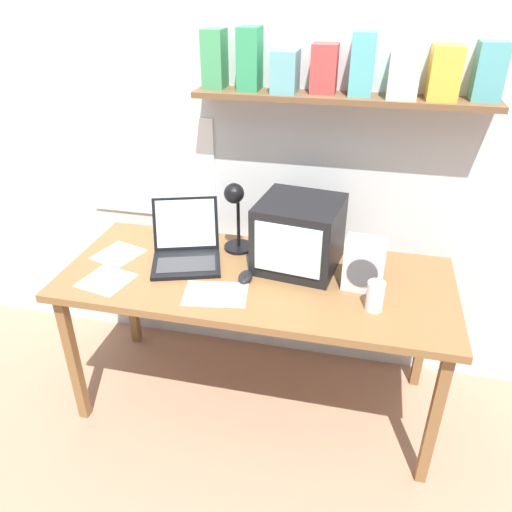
{
  "coord_description": "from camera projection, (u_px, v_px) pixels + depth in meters",
  "views": [
    {
      "loc": [
        0.43,
        -1.85,
        1.92
      ],
      "look_at": [
        0.0,
        0.0,
        0.85
      ],
      "focal_mm": 35.0,
      "sensor_mm": 36.0,
      "label": 1
    }
  ],
  "objects": [
    {
      "name": "open_notebook",
      "position": [
        216.0,
        294.0,
        2.1
      ],
      "size": [
        0.29,
        0.23,
        0.0
      ],
      "rotation": [
        0.0,
        0.0,
        0.16
      ],
      "color": "white",
      "rests_on": "corner_desk"
    },
    {
      "name": "ground_plane",
      "position": [
        256.0,
        398.0,
        2.6
      ],
      "size": [
        12.0,
        12.0,
        0.0
      ],
      "primitive_type": "plane",
      "color": "#A0765C"
    },
    {
      "name": "loose_paper_near_monitor",
      "position": [
        106.0,
        280.0,
        2.19
      ],
      "size": [
        0.24,
        0.24,
        0.0
      ],
      "rotation": [
        0.0,
        0.0,
        -0.21
      ],
      "color": "silver",
      "rests_on": "corner_desk"
    },
    {
      "name": "back_wall",
      "position": [
        279.0,
        125.0,
        2.34
      ],
      "size": [
        5.6,
        0.24,
        2.6
      ],
      "color": "silver",
      "rests_on": "ground_plane"
    },
    {
      "name": "juice_glass",
      "position": [
        375.0,
        297.0,
        1.98
      ],
      "size": [
        0.07,
        0.07,
        0.13
      ],
      "color": "white",
      "rests_on": "corner_desk"
    },
    {
      "name": "space_heater",
      "position": [
        364.0,
        264.0,
        2.09
      ],
      "size": [
        0.18,
        0.12,
        0.23
      ],
      "rotation": [
        0.0,
        0.0,
        -0.09
      ],
      "color": "silver",
      "rests_on": "corner_desk"
    },
    {
      "name": "computer_mouse",
      "position": [
        245.0,
        277.0,
        2.19
      ],
      "size": [
        0.06,
        0.11,
        0.03
      ],
      "rotation": [
        0.0,
        0.0,
        0.03
      ],
      "color": "black",
      "rests_on": "corner_desk"
    },
    {
      "name": "laptop",
      "position": [
        186.0,
        246.0,
        2.34
      ],
      "size": [
        0.4,
        0.43,
        0.25
      ],
      "rotation": [
        0.0,
        0.0,
        0.32
      ],
      "color": "black",
      "rests_on": "corner_desk"
    },
    {
      "name": "loose_paper_near_laptop",
      "position": [
        118.0,
        254.0,
        2.4
      ],
      "size": [
        0.24,
        0.25,
        0.0
      ],
      "rotation": [
        0.0,
        0.0,
        -0.3
      ],
      "color": "white",
      "rests_on": "corner_desk"
    },
    {
      "name": "crt_monitor",
      "position": [
        299.0,
        234.0,
        2.24
      ],
      "size": [
        0.4,
        0.39,
        0.31
      ],
      "rotation": [
        0.0,
        0.0,
        -0.13
      ],
      "color": "black",
      "rests_on": "corner_desk"
    },
    {
      "name": "corner_desk",
      "position": [
        256.0,
        287.0,
        2.26
      ],
      "size": [
        1.74,
        0.73,
        0.75
      ],
      "color": "brown",
      "rests_on": "ground_plane"
    },
    {
      "name": "desk_lamp",
      "position": [
        236.0,
        210.0,
        2.31
      ],
      "size": [
        0.14,
        0.17,
        0.36
      ],
      "rotation": [
        0.0,
        0.0,
        -0.05
      ],
      "color": "black",
      "rests_on": "corner_desk"
    }
  ]
}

